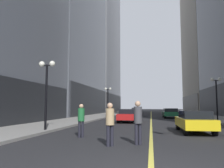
# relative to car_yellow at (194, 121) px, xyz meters

# --- Properties ---
(ground_plane) EXTENTS (200.00, 200.00, 0.00)m
(ground_plane) POSITION_rel_car_yellow_xyz_m (-2.58, 25.80, -0.72)
(ground_plane) COLOR #262628
(sidewalk_left) EXTENTS (4.50, 78.00, 0.15)m
(sidewalk_left) POSITION_rel_car_yellow_xyz_m (-10.83, 25.80, -0.64)
(sidewalk_left) COLOR gray
(sidewalk_left) RESTS_ON ground
(sidewalk_right) EXTENTS (4.50, 78.00, 0.15)m
(sidewalk_right) POSITION_rel_car_yellow_xyz_m (5.67, 25.80, -0.64)
(sidewalk_right) COLOR gray
(sidewalk_right) RESTS_ON ground
(lane_centre_stripe) EXTENTS (0.16, 70.00, 0.01)m
(lane_centre_stripe) POSITION_rel_car_yellow_xyz_m (-2.58, 25.80, -0.71)
(lane_centre_stripe) COLOR #E5D64C
(lane_centre_stripe) RESTS_ON ground
(building_left_far) EXTENTS (13.80, 26.00, 63.93)m
(building_left_far) POSITION_rel_car_yellow_xyz_m (-19.89, 50.80, 31.17)
(building_left_far) COLOR gray
(building_left_far) RESTS_ON ground
(building_right_far) EXTENTS (11.07, 26.00, 38.24)m
(building_right_far) POSITION_rel_car_yellow_xyz_m (13.35, 50.80, 18.31)
(building_right_far) COLOR #B7AD99
(building_right_far) RESTS_ON ground
(car_yellow) EXTENTS (1.82, 4.49, 1.32)m
(car_yellow) POSITION_rel_car_yellow_xyz_m (0.00, 0.00, 0.00)
(car_yellow) COLOR yellow
(car_yellow) RESTS_ON ground
(car_red) EXTENTS (1.86, 4.12, 1.32)m
(car_red) POSITION_rel_car_yellow_xyz_m (-4.91, 8.07, -0.00)
(car_red) COLOR #B21919
(car_red) RESTS_ON ground
(car_green) EXTENTS (1.98, 4.53, 1.32)m
(car_green) POSITION_rel_car_yellow_xyz_m (0.02, 17.47, 0.00)
(car_green) COLOR #196038
(car_green) RESTS_ON ground
(car_navy) EXTENTS (1.86, 4.09, 1.32)m
(car_navy) POSITION_rel_car_yellow_xyz_m (-5.16, 26.37, -0.00)
(car_navy) COLOR #141E4C
(car_navy) RESTS_ON ground
(pedestrian_in_green_parka) EXTENTS (0.42, 0.42, 1.71)m
(pedestrian_in_green_parka) POSITION_rel_car_yellow_xyz_m (-6.11, -3.22, 0.28)
(pedestrian_in_green_parka) COLOR black
(pedestrian_in_green_parka) RESTS_ON ground
(pedestrian_with_orange_bag) EXTENTS (0.46, 0.46, 1.81)m
(pedestrian_with_orange_bag) POSITION_rel_car_yellow_xyz_m (-3.10, -4.94, 0.34)
(pedestrian_with_orange_bag) COLOR black
(pedestrian_with_orange_bag) RESTS_ON ground
(pedestrian_in_tan_trench) EXTENTS (0.47, 0.47, 1.72)m
(pedestrian_in_tan_trench) POSITION_rel_car_yellow_xyz_m (-4.19, -5.47, 0.29)
(pedestrian_in_tan_trench) COLOR black
(pedestrian_in_tan_trench) RESTS_ON ground
(street_lamp_left_near) EXTENTS (1.06, 0.36, 4.43)m
(street_lamp_left_near) POSITION_rel_car_yellow_xyz_m (-8.98, -1.35, 2.54)
(street_lamp_left_near) COLOR black
(street_lamp_left_near) RESTS_ON ground
(street_lamp_left_far) EXTENTS (1.06, 0.36, 4.43)m
(street_lamp_left_far) POSITION_rel_car_yellow_xyz_m (-8.98, 19.06, 2.54)
(street_lamp_left_far) COLOR black
(street_lamp_left_far) RESTS_ON ground
(street_lamp_right_mid) EXTENTS (1.06, 0.36, 4.43)m
(street_lamp_right_mid) POSITION_rel_car_yellow_xyz_m (3.82, 9.16, 2.54)
(street_lamp_right_mid) COLOR black
(street_lamp_right_mid) RESTS_ON ground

